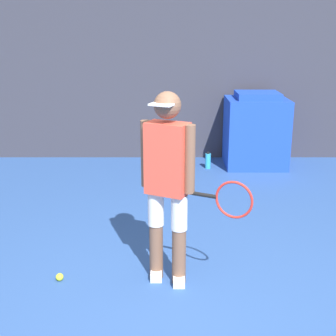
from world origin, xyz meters
The scene contains 6 objects.
ground_plane centered at (0.00, 0.00, 0.00)m, with size 24.00×24.00×0.00m, color #2D5193.
back_wall centered at (0.00, 4.70, 1.46)m, with size 24.00×0.10×2.92m.
tennis_player centered at (-0.10, 0.63, 0.92)m, with size 0.89×0.50×1.66m.
tennis_ball centered at (-1.06, 0.61, 0.03)m, with size 0.07×0.07×0.07m.
covered_chair centered at (1.28, 4.19, 0.56)m, with size 0.94×0.82×1.17m.
water_bottle centered at (0.52, 4.01, 0.12)m, with size 0.09×0.09×0.26m.
Camera 1 is at (-0.10, -3.03, 2.14)m, focal length 50.00 mm.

